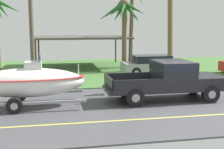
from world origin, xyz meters
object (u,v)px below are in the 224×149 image
object	(u,v)px
parked_sedan_near	(154,65)
carport_awning	(81,38)
utility_pole	(31,14)
palm_tree_mid	(171,2)
boat_on_trailer	(28,82)
pickup_truck_towing	(172,78)
palm_tree_near_left	(124,17)
palm_tree_far_right	(131,2)

from	to	relation	value
parked_sedan_near	carport_awning	xyz separation A→B (m)	(-4.72, 4.62, 1.78)
parked_sedan_near	utility_pole	xyz separation A→B (m)	(-8.10, -2.94, 3.42)
parked_sedan_near	palm_tree_mid	bearing A→B (deg)	55.45
boat_on_trailer	palm_tree_mid	xyz separation A→B (m)	(10.79, 11.15, 4.31)
boat_on_trailer	palm_tree_mid	world-z (taller)	palm_tree_mid
boat_on_trailer	parked_sedan_near	xyz separation A→B (m)	(8.09, 7.22, -0.39)
carport_awning	utility_pole	bearing A→B (deg)	-114.11
pickup_truck_towing	palm_tree_near_left	world-z (taller)	palm_tree_near_left
carport_awning	pickup_truck_towing	bearing A→B (deg)	-75.11
palm_tree_mid	palm_tree_far_right	xyz separation A→B (m)	(-3.48, -0.45, -0.06)
pickup_truck_towing	palm_tree_far_right	bearing A→B (deg)	85.75
utility_pole	palm_tree_far_right	bearing A→B (deg)	41.22
palm_tree_mid	palm_tree_far_right	size ratio (longest dim) A/B	1.09
carport_awning	parked_sedan_near	bearing A→B (deg)	-44.40
pickup_truck_towing	carport_awning	size ratio (longest dim) A/B	0.75
carport_awning	utility_pole	distance (m)	8.44
palm_tree_mid	utility_pole	distance (m)	12.86
palm_tree_far_right	utility_pole	xyz separation A→B (m)	(-7.33, -6.42, -1.21)
parked_sedan_near	palm_tree_near_left	world-z (taller)	palm_tree_near_left
boat_on_trailer	utility_pole	bearing A→B (deg)	90.12
parked_sedan_near	utility_pole	size ratio (longest dim) A/B	0.58
palm_tree_mid	boat_on_trailer	bearing A→B (deg)	-134.08
parked_sedan_near	utility_pole	world-z (taller)	utility_pole
palm_tree_near_left	boat_on_trailer	bearing A→B (deg)	-126.06
parked_sedan_near	palm_tree_mid	world-z (taller)	palm_tree_mid
pickup_truck_towing	utility_pole	size ratio (longest dim) A/B	0.71
carport_awning	palm_tree_far_right	bearing A→B (deg)	-16.14
parked_sedan_near	palm_tree_far_right	xyz separation A→B (m)	(-0.77, 3.48, 4.64)
boat_on_trailer	carport_awning	size ratio (longest dim) A/B	0.80
palm_tree_far_right	carport_awning	bearing A→B (deg)	163.86
utility_pole	palm_tree_mid	bearing A→B (deg)	32.44
boat_on_trailer	parked_sedan_near	size ratio (longest dim) A/B	1.31
palm_tree_near_left	utility_pole	size ratio (longest dim) A/B	0.67
palm_tree_far_right	utility_pole	size ratio (longest dim) A/B	0.85
carport_awning	palm_tree_mid	size ratio (longest dim) A/B	1.02
boat_on_trailer	utility_pole	xyz separation A→B (m)	(-0.01, 4.28, 3.03)
boat_on_trailer	palm_tree_near_left	size ratio (longest dim) A/B	1.13
parked_sedan_near	palm_tree_far_right	distance (m)	5.85
pickup_truck_towing	palm_tree_far_right	distance (m)	11.55
palm_tree_far_right	palm_tree_mid	bearing A→B (deg)	7.33
palm_tree_near_left	palm_tree_mid	distance (m)	5.42
pickup_truck_towing	palm_tree_far_right	size ratio (longest dim) A/B	0.84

